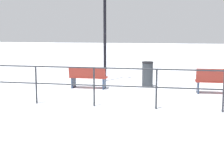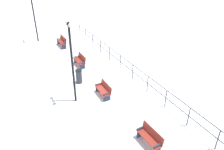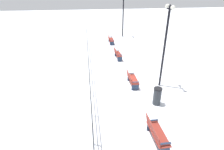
# 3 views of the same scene
# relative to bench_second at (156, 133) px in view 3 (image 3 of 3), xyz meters

# --- Properties ---
(ground_plane) EXTENTS (80.00, 80.00, 0.00)m
(ground_plane) POSITION_rel_bench_second_xyz_m (0.16, 4.65, -0.45)
(ground_plane) COLOR white
(ground_plane) RESTS_ON ground
(bench_second) EXTENTS (0.57, 1.48, 0.90)m
(bench_second) POSITION_rel_bench_second_xyz_m (0.00, 0.00, 0.00)
(bench_second) COLOR maroon
(bench_second) RESTS_ON ground
(bench_third) EXTENTS (0.56, 1.42, 0.83)m
(bench_third) POSITION_rel_bench_second_xyz_m (0.14, 4.65, -0.03)
(bench_third) COLOR maroon
(bench_third) RESTS_ON ground
(bench_fourth) EXTENTS (0.54, 1.47, 0.86)m
(bench_fourth) POSITION_rel_bench_second_xyz_m (0.00, 9.29, 0.00)
(bench_fourth) COLOR maroon
(bench_fourth) RESTS_ON ground
(bench_fifth) EXTENTS (0.57, 1.59, 0.83)m
(bench_fifth) POSITION_rel_bench_second_xyz_m (0.01, 13.95, -0.02)
(bench_fifth) COLOR maroon
(bench_fifth) RESTS_ON ground
(lamppost_middle) EXTENTS (0.23, 0.90, 4.86)m
(lamppost_middle) POSITION_rel_bench_second_xyz_m (1.90, 4.38, 2.66)
(lamppost_middle) COLOR black
(lamppost_middle) RESTS_ON ground
(lamppost_far) EXTENTS (0.28, 0.94, 4.81)m
(lamppost_far) POSITION_rel_bench_second_xyz_m (1.90, 16.66, 2.71)
(lamppost_far) COLOR black
(lamppost_far) RESTS_ON ground
(waterfront_railing) EXTENTS (0.05, 23.26, 1.15)m
(waterfront_railing) POSITION_rel_bench_second_xyz_m (-2.50, 4.65, 0.31)
(waterfront_railing) COLOR #26282D
(waterfront_railing) RESTS_ON ground
(trash_bin) EXTENTS (0.44, 0.44, 0.98)m
(trash_bin) POSITION_rel_bench_second_xyz_m (0.98, 2.48, 0.04)
(trash_bin) COLOR #2D3338
(trash_bin) RESTS_ON ground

